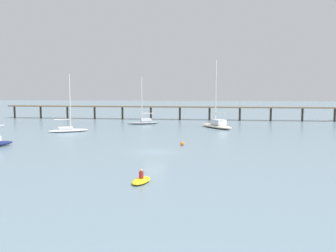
{
  "coord_description": "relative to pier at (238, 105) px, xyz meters",
  "views": [
    {
      "loc": [
        5.75,
        -42.99,
        7.48
      ],
      "look_at": [
        0.0,
        16.38,
        1.5
      ],
      "focal_mm": 38.99,
      "sensor_mm": 36.0,
      "label": 1
    }
  ],
  "objects": [
    {
      "name": "sailboat_gray",
      "position": [
        -21.11,
        -11.35,
        -3.26
      ],
      "size": [
        7.33,
        4.3,
        10.24
      ],
      "color": "gray",
      "rests_on": "ground_plane"
    },
    {
      "name": "ground_plane",
      "position": [
        -14.04,
        -46.3,
        -3.88
      ],
      "size": [
        400.0,
        400.0,
        0.0
      ],
      "primitive_type": "plane",
      "color": "slate"
    },
    {
      "name": "pier",
      "position": [
        0.0,
        0.0,
        0.0
      ],
      "size": [
        89.54,
        6.19,
        7.73
      ],
      "color": "brown",
      "rests_on": "ground_plane"
    },
    {
      "name": "mooring_buoy_outer",
      "position": [
        -11.04,
        -40.93,
        -3.61
      ],
      "size": [
        0.53,
        0.53,
        0.53
      ],
      "primitive_type": "sphere",
      "color": "orange",
      "rests_on": "ground_plane"
    },
    {
      "name": "sailboat_cream",
      "position": [
        -5.59,
        -18.1,
        -3.14
      ],
      "size": [
        7.14,
        9.4,
        13.1
      ],
      "color": "beige",
      "rests_on": "ground_plane"
    },
    {
      "name": "dinghy_yellow",
      "position": [
        -13.22,
        -60.85,
        -3.66
      ],
      "size": [
        1.72,
        2.88,
        1.14
      ],
      "color": "yellow",
      "rests_on": "ground_plane"
    },
    {
      "name": "sailboat_white",
      "position": [
        -32.1,
        -27.18,
        -3.31
      ],
      "size": [
        7.06,
        5.18,
        10.16
      ],
      "color": "white",
      "rests_on": "ground_plane"
    }
  ]
}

